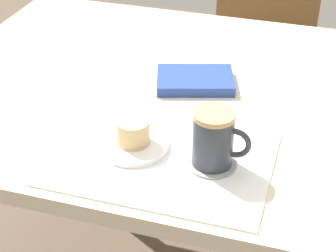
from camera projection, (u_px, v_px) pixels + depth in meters
name	position (u px, v px, depth m)	size (l,w,h in m)	color
dining_table	(183.00, 112.00, 1.36)	(1.23, 0.91, 0.71)	beige
wooden_chair	(264.00, 37.00, 2.08)	(0.46, 0.46, 0.89)	brown
placemat	(162.00, 157.00, 1.09)	(0.42, 0.31, 0.00)	white
pastry_plate	(134.00, 144.00, 1.11)	(0.14, 0.14, 0.01)	white
pastry	(133.00, 132.00, 1.10)	(0.07, 0.07, 0.05)	#E5BC7F
coffee_coaster	(212.00, 163.00, 1.07)	(0.10, 0.10, 0.01)	#99999E
coffee_mug	(214.00, 138.00, 1.04)	(0.11, 0.08, 0.11)	#2D333D
small_book	(195.00, 80.00, 1.33)	(0.18, 0.12, 0.02)	navy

